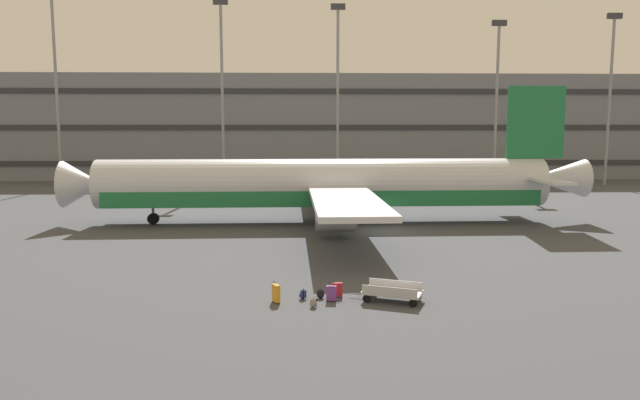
{
  "coord_description": "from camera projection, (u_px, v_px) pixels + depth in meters",
  "views": [
    {
      "loc": [
        -6.1,
        -43.33,
        7.91
      ],
      "look_at": [
        -4.77,
        -5.06,
        3.0
      ],
      "focal_mm": 33.38,
      "sensor_mm": 36.0,
      "label": 1
    }
  ],
  "objects": [
    {
      "name": "ground_plane",
      "position": [
        382.0,
        231.0,
        44.16
      ],
      "size": [
        600.0,
        600.0,
        0.0
      ],
      "primitive_type": "plane",
      "color": "#424449"
    },
    {
      "name": "terminal_structure",
      "position": [
        339.0,
        127.0,
        90.09
      ],
      "size": [
        125.08,
        14.74,
        14.88
      ],
      "color": "slate",
      "rests_on": "ground_plane"
    },
    {
      "name": "airliner",
      "position": [
        328.0,
        185.0,
        47.46
      ],
      "size": [
        41.75,
        33.69,
        10.92
      ],
      "color": "silver",
      "rests_on": "ground_plane"
    },
    {
      "name": "light_mast_far_left",
      "position": [
        55.0,
        67.0,
        72.84
      ],
      "size": [
        1.8,
        0.5,
        26.28
      ],
      "color": "gray",
      "rests_on": "ground_plane"
    },
    {
      "name": "light_mast_left",
      "position": [
        222.0,
        81.0,
        73.75
      ],
      "size": [
        1.8,
        0.5,
        23.09
      ],
      "color": "gray",
      "rests_on": "ground_plane"
    },
    {
      "name": "light_mast_center_left",
      "position": [
        338.0,
        83.0,
        74.28
      ],
      "size": [
        1.8,
        0.5,
        22.58
      ],
      "color": "gray",
      "rests_on": "ground_plane"
    },
    {
      "name": "light_mast_center_right",
      "position": [
        497.0,
        91.0,
        75.1
      ],
      "size": [
        1.8,
        0.5,
        20.75
      ],
      "color": "gray",
      "rests_on": "ground_plane"
    },
    {
      "name": "light_mast_right",
      "position": [
        610.0,
        87.0,
        75.54
      ],
      "size": [
        1.8,
        0.5,
        21.69
      ],
      "color": "gray",
      "rests_on": "ground_plane"
    },
    {
      "name": "suitcase_red",
      "position": [
        337.0,
        289.0,
        27.31
      ],
      "size": [
        0.48,
        0.22,
        0.88
      ],
      "color": "#B21E23",
      "rests_on": "ground_plane"
    },
    {
      "name": "suitcase_large",
      "position": [
        331.0,
        293.0,
        26.62
      ],
      "size": [
        0.47,
        0.25,
        0.86
      ],
      "color": "#72388C",
      "rests_on": "ground_plane"
    },
    {
      "name": "suitcase_silver",
      "position": [
        276.0,
        293.0,
        26.42
      ],
      "size": [
        0.39,
        0.51,
        0.97
      ],
      "color": "orange",
      "rests_on": "ground_plane"
    },
    {
      "name": "backpack_teal",
      "position": [
        303.0,
        294.0,
        26.98
      ],
      "size": [
        0.39,
        0.41,
        0.51
      ],
      "color": "navy",
      "rests_on": "ground_plane"
    },
    {
      "name": "backpack_purple",
      "position": [
        321.0,
        294.0,
        27.09
      ],
      "size": [
        0.42,
        0.34,
        0.48
      ],
      "color": "black",
      "rests_on": "ground_plane"
    },
    {
      "name": "backpack_upright",
      "position": [
        313.0,
        303.0,
        25.74
      ],
      "size": [
        0.39,
        0.38,
        0.47
      ],
      "color": "gray",
      "rests_on": "ground_plane"
    },
    {
      "name": "baggage_cart",
      "position": [
        392.0,
        292.0,
        26.62
      ],
      "size": [
        3.32,
        2.17,
        0.82
      ],
      "color": "#B7B7BC",
      "rests_on": "ground_plane"
    }
  ]
}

